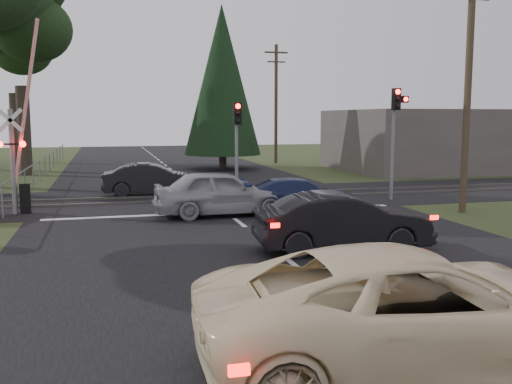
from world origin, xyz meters
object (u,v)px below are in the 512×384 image
object	(u,v)px
utility_pole_mid	(276,102)
blue_sedan	(300,196)
dark_car_far	(152,179)
dark_hatchback	(342,222)
traffic_signal_center	(237,134)
cream_coupe	(415,310)
crossing_signal	(19,158)
traffic_signal_right	(396,122)
silver_car	(221,193)
utility_pole_near	(468,83)
utility_pole_far	(215,107)

from	to	relation	value
utility_pole_mid	blue_sedan	size ratio (longest dim) A/B	2.05
utility_pole_mid	dark_car_far	distance (m)	19.96
dark_hatchback	blue_sedan	bearing A→B (deg)	-4.37
traffic_signal_center	cream_coupe	size ratio (longest dim) A/B	0.67
crossing_signal	traffic_signal_right	world-z (taller)	crossing_signal
traffic_signal_right	utility_pole_mid	size ratio (longest dim) A/B	0.52
silver_car	blue_sedan	xyz separation A→B (m)	(2.91, -0.17, -0.19)
utility_pole_near	utility_pole_mid	size ratio (longest dim) A/B	1.00
crossing_signal	utility_pole_near	size ratio (longest dim) A/B	0.77
blue_sedan	utility_pole_near	bearing A→B (deg)	-98.56
traffic_signal_right	traffic_signal_center	size ratio (longest dim) A/B	1.15
crossing_signal	traffic_signal_center	distance (m)	8.36
utility_pole_far	silver_car	size ratio (longest dim) A/B	1.87
utility_pole_near	dark_hatchback	bearing A→B (deg)	-146.01
cream_coupe	utility_pole_far	bearing A→B (deg)	-4.16
crossing_signal	traffic_signal_center	bearing A→B (deg)	6.15
dark_hatchback	dark_car_far	xyz separation A→B (m)	(-3.97, 12.26, -0.04)
cream_coupe	blue_sedan	bearing A→B (deg)	-8.24
crossing_signal	dark_hatchback	xyz separation A→B (m)	(8.98, -8.37, -1.30)
dark_car_far	cream_coupe	bearing A→B (deg)	-169.16
traffic_signal_center	utility_pole_near	distance (m)	9.05
traffic_signal_right	traffic_signal_center	bearing A→B (deg)	169.59
utility_pole_far	dark_car_far	size ratio (longest dim) A/B	2.06
dark_hatchback	blue_sedan	size ratio (longest dim) A/B	1.05
dark_hatchback	utility_pole_mid	bearing A→B (deg)	-9.22
crossing_signal	utility_pole_near	distance (m)	16.44
utility_pole_mid	dark_car_far	xyz separation A→B (m)	(-10.76, -16.33, -4.00)
traffic_signal_center	silver_car	xyz separation A→B (m)	(-1.30, -3.08, -1.98)
crossing_signal	dark_car_far	distance (m)	6.48
traffic_signal_right	dark_car_far	world-z (taller)	traffic_signal_right
crossing_signal	dark_hatchback	bearing A→B (deg)	-42.98
crossing_signal	silver_car	bearing A→B (deg)	-17.41
crossing_signal	traffic_signal_center	world-z (taller)	crossing_signal
crossing_signal	utility_pole_near	xyz separation A→B (m)	(15.77, -3.79, 2.67)
crossing_signal	utility_pole_far	bearing A→B (deg)	70.77
traffic_signal_right	silver_car	world-z (taller)	traffic_signal_right
traffic_signal_right	utility_pole_near	bearing A→B (deg)	-74.66
traffic_signal_right	dark_car_far	bearing A→B (deg)	156.82
crossing_signal	dark_hatchback	world-z (taller)	crossing_signal
utility_pole_mid	cream_coupe	size ratio (longest dim) A/B	1.47
dark_hatchback	utility_pole_far	bearing A→B (deg)	-3.08
dark_car_far	traffic_signal_center	bearing A→B (deg)	-127.88
traffic_signal_center	blue_sedan	xyz separation A→B (m)	(1.61, -3.24, -2.17)
traffic_signal_right	silver_car	xyz separation A→B (m)	(-7.85, -1.87, -2.49)
traffic_signal_center	silver_car	size ratio (longest dim) A/B	0.85
utility_pole_near	silver_car	size ratio (longest dim) A/B	1.87
silver_car	utility_pole_near	bearing A→B (deg)	-101.49
dark_car_far	dark_hatchback	bearing A→B (deg)	-157.36
traffic_signal_right	traffic_signal_center	xyz separation A→B (m)	(-6.55, 1.20, -0.51)
utility_pole_mid	blue_sedan	world-z (taller)	utility_pole_mid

